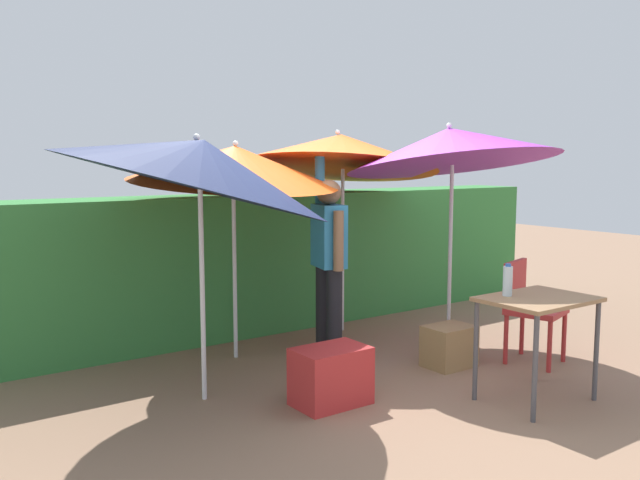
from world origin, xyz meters
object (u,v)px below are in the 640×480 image
umbrella_yellow (234,164)px  bottle_water (508,281)px  chair_plastic (528,305)px  crate_cardboard (449,346)px  umbrella_navy (198,164)px  umbrella_orange (451,146)px  person_vendor (329,254)px  umbrella_rainbow (340,152)px  folding_table (538,310)px  cooler_box (331,376)px

umbrella_yellow → bottle_water: 2.52m
chair_plastic → crate_cardboard: size_ratio=2.17×
umbrella_navy → chair_plastic: umbrella_navy is taller
umbrella_orange → umbrella_navy: size_ratio=0.99×
person_vendor → umbrella_rainbow: bearing=46.7°
umbrella_navy → folding_table: size_ratio=2.80×
umbrella_rainbow → umbrella_navy: size_ratio=1.01×
umbrella_rainbow → person_vendor: 1.31m
umbrella_rainbow → umbrella_yellow: 1.37m
umbrella_orange → person_vendor: umbrella_orange is taller
folding_table → person_vendor: bearing=107.8°
chair_plastic → crate_cardboard: bearing=156.3°
umbrella_navy → bottle_water: umbrella_navy is taller
cooler_box → chair_plastic: bearing=-4.5°
bottle_water → chair_plastic: bearing=28.3°
umbrella_yellow → person_vendor: size_ratio=1.06×
folding_table → bottle_water: bottle_water is taller
chair_plastic → folding_table: chair_plastic is taller
cooler_box → folding_table: bearing=-32.1°
umbrella_rainbow → crate_cardboard: (0.02, -1.54, -1.68)m
crate_cardboard → bottle_water: 1.08m
umbrella_orange → chair_plastic: 1.60m
cooler_box → bottle_water: bottle_water is taller
umbrella_rainbow → chair_plastic: size_ratio=2.54×
umbrella_yellow → person_vendor: umbrella_yellow is taller
umbrella_yellow → crate_cardboard: umbrella_yellow is taller
person_vendor → cooler_box: bearing=-125.4°
umbrella_yellow → crate_cardboard: size_ratio=4.85×
umbrella_rainbow → folding_table: bearing=-91.4°
umbrella_yellow → umbrella_navy: umbrella_navy is taller
umbrella_yellow → cooler_box: size_ratio=3.72×
umbrella_navy → crate_cardboard: 2.64m
umbrella_navy → crate_cardboard: (2.06, -0.55, -1.57)m
cooler_box → folding_table: folding_table is taller
umbrella_yellow → crate_cardboard: (1.36, -1.31, -1.56)m
umbrella_navy → folding_table: (1.98, -1.48, -1.07)m
umbrella_orange → crate_cardboard: (-0.47, -0.48, -1.72)m
chair_plastic → folding_table: size_ratio=1.11×
umbrella_navy → cooler_box: umbrella_navy is taller
umbrella_rainbow → umbrella_yellow: size_ratio=1.13×
person_vendor → umbrella_yellow: bearing=147.7°
crate_cardboard → umbrella_navy: bearing=165.2°
umbrella_orange → bottle_water: bearing=-118.8°
person_vendor → cooler_box: size_ratio=3.51×
person_vendor → chair_plastic: 1.81m
crate_cardboard → bottle_water: bearing=-105.9°
umbrella_navy → crate_cardboard: size_ratio=5.47×
chair_plastic → folding_table: bearing=-139.2°
crate_cardboard → folding_table: bearing=-94.7°
umbrella_rainbow → umbrella_yellow: bearing=-170.0°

